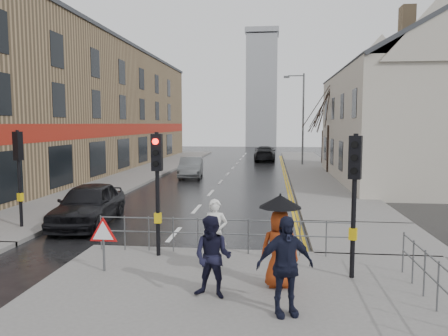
% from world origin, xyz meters
% --- Properties ---
extents(ground, '(120.00, 120.00, 0.00)m').
position_xyz_m(ground, '(0.00, 0.00, 0.00)').
color(ground, black).
rests_on(ground, ground).
extents(near_pavement, '(10.00, 9.00, 0.14)m').
position_xyz_m(near_pavement, '(3.00, -3.50, 0.07)').
color(near_pavement, '#605E5B').
rests_on(near_pavement, ground).
extents(left_pavement, '(4.00, 44.00, 0.14)m').
position_xyz_m(left_pavement, '(-6.50, 23.00, 0.07)').
color(left_pavement, '#605E5B').
rests_on(left_pavement, ground).
extents(right_pavement, '(4.00, 40.00, 0.14)m').
position_xyz_m(right_pavement, '(6.50, 25.00, 0.07)').
color(right_pavement, '#605E5B').
rests_on(right_pavement, ground).
extents(pavement_bridge_right, '(4.00, 4.20, 0.14)m').
position_xyz_m(pavement_bridge_right, '(6.50, 3.00, 0.07)').
color(pavement_bridge_right, '#605E5B').
rests_on(pavement_bridge_right, ground).
extents(building_left_terrace, '(8.00, 42.00, 10.00)m').
position_xyz_m(building_left_terrace, '(-12.00, 22.00, 5.00)').
color(building_left_terrace, '#886F4E').
rests_on(building_left_terrace, ground).
extents(building_right_cream, '(9.00, 16.40, 10.10)m').
position_xyz_m(building_right_cream, '(12.00, 18.00, 4.78)').
color(building_right_cream, '#B9B1A1').
rests_on(building_right_cream, ground).
extents(church_tower, '(5.00, 5.00, 18.00)m').
position_xyz_m(church_tower, '(1.50, 62.00, 9.00)').
color(church_tower, '#95999E').
rests_on(church_tower, ground).
extents(traffic_signal_near_left, '(0.28, 0.27, 3.40)m').
position_xyz_m(traffic_signal_near_left, '(0.20, 0.20, 2.46)').
color(traffic_signal_near_left, black).
rests_on(traffic_signal_near_left, near_pavement).
extents(traffic_signal_near_right, '(0.34, 0.33, 3.40)m').
position_xyz_m(traffic_signal_near_right, '(5.20, -1.00, 2.46)').
color(traffic_signal_near_right, black).
rests_on(traffic_signal_near_right, near_pavement).
extents(traffic_signal_far_left, '(0.34, 0.33, 3.40)m').
position_xyz_m(traffic_signal_far_left, '(-5.50, 3.00, 2.46)').
color(traffic_signal_far_left, black).
rests_on(traffic_signal_far_left, left_pavement).
extents(guard_railing_front, '(7.14, 0.04, 1.00)m').
position_xyz_m(guard_railing_front, '(1.95, 0.60, 0.86)').
color(guard_railing_front, '#595B5E').
rests_on(guard_railing_front, near_pavement).
extents(guard_railing_side, '(0.04, 4.54, 1.00)m').
position_xyz_m(guard_railing_side, '(6.50, -2.75, 0.84)').
color(guard_railing_side, '#595B5E').
rests_on(guard_railing_side, near_pavement).
extents(warning_sign, '(0.80, 0.07, 1.35)m').
position_xyz_m(warning_sign, '(-0.80, -1.21, 1.04)').
color(warning_sign, '#595B5E').
rests_on(warning_sign, near_pavement).
extents(street_lamp, '(1.83, 0.25, 8.00)m').
position_xyz_m(street_lamp, '(5.82, 28.00, 4.71)').
color(street_lamp, '#595B5E').
rests_on(street_lamp, right_pavement).
extents(tree_near, '(2.40, 2.40, 6.58)m').
position_xyz_m(tree_near, '(7.50, 22.00, 5.14)').
color(tree_near, black).
rests_on(tree_near, right_pavement).
extents(tree_far, '(2.40, 2.40, 5.64)m').
position_xyz_m(tree_far, '(8.00, 30.00, 4.42)').
color(tree_far, black).
rests_on(tree_far, right_pavement).
extents(pedestrian_a, '(0.63, 0.42, 1.72)m').
position_xyz_m(pedestrian_a, '(1.88, -0.52, 1.00)').
color(pedestrian_a, silver).
rests_on(pedestrian_a, near_pavement).
extents(pedestrian_b, '(0.96, 0.82, 1.72)m').
position_xyz_m(pedestrian_b, '(2.09, -2.52, 1.00)').
color(pedestrian_b, black).
rests_on(pedestrian_b, near_pavement).
extents(pedestrian_with_umbrella, '(0.96, 0.96, 2.07)m').
position_xyz_m(pedestrian_with_umbrella, '(3.48, -1.79, 1.26)').
color(pedestrian_with_umbrella, maroon).
rests_on(pedestrian_with_umbrella, near_pavement).
extents(pedestrian_d, '(1.21, 0.79, 1.91)m').
position_xyz_m(pedestrian_d, '(3.56, -3.21, 1.10)').
color(pedestrian_d, black).
rests_on(pedestrian_d, near_pavement).
extents(car_parked, '(2.21, 4.74, 1.57)m').
position_xyz_m(car_parked, '(-3.45, 4.00, 0.79)').
color(car_parked, black).
rests_on(car_parked, ground).
extents(car_mid, '(1.91, 4.40, 1.41)m').
position_xyz_m(car_mid, '(-2.35, 18.68, 0.70)').
color(car_mid, '#515457').
rests_on(car_mid, ground).
extents(car_far, '(2.11, 5.18, 1.50)m').
position_xyz_m(car_far, '(2.58, 32.90, 0.75)').
color(car_far, black).
rests_on(car_far, ground).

